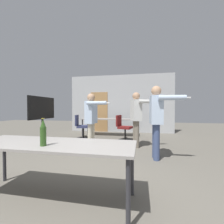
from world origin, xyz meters
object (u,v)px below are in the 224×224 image
(person_right_polo, at_px, (157,115))
(beer_bottle, at_px, (43,133))
(office_chair_far_right, at_px, (123,128))
(person_far_watching, at_px, (92,116))
(tv_screen, at_px, (42,115))
(office_chair_side_rolled, at_px, (81,127))
(person_near_casual, at_px, (137,114))

(person_right_polo, relative_size, beer_bottle, 5.19)
(person_right_polo, distance_m, office_chair_far_right, 2.27)
(person_far_watching, relative_size, person_right_polo, 0.93)
(tv_screen, bearing_deg, office_chair_side_rolled, -30.49)
(office_chair_side_rolled, height_order, office_chair_far_right, office_chair_far_right)
(person_near_casual, xyz_separation_m, office_chair_side_rolled, (-2.20, 0.93, -0.58))
(person_near_casual, bearing_deg, person_far_watching, -78.85)
(person_far_watching, xyz_separation_m, person_near_casual, (1.21, 0.72, 0.04))
(office_chair_side_rolled, bearing_deg, beer_bottle, 4.39)
(beer_bottle, bearing_deg, office_chair_side_rolled, 106.52)
(office_chair_far_right, bearing_deg, beer_bottle, 6.65)
(person_right_polo, xyz_separation_m, beer_bottle, (-1.51, -2.07, -0.13))
(person_near_casual, bearing_deg, tv_screen, -101.82)
(person_right_polo, height_order, office_chair_side_rolled, person_right_polo)
(person_near_casual, distance_m, beer_bottle, 3.26)
(tv_screen, relative_size, office_chair_far_right, 1.66)
(person_far_watching, distance_m, person_near_casual, 1.41)
(tv_screen, height_order, person_far_watching, person_far_watching)
(office_chair_side_rolled, bearing_deg, person_far_watching, 18.86)
(tv_screen, height_order, person_right_polo, person_right_polo)
(person_near_casual, bearing_deg, office_chair_side_rolled, -132.34)
(person_far_watching, xyz_separation_m, office_chair_side_rolled, (-0.99, 1.65, -0.54))
(person_far_watching, bearing_deg, office_chair_far_right, 162.67)
(person_far_watching, distance_m, person_right_polo, 1.74)
(person_near_casual, height_order, beer_bottle, person_near_casual)
(tv_screen, xyz_separation_m, office_chair_side_rolled, (0.78, 1.33, -0.55))
(person_right_polo, height_order, beer_bottle, person_right_polo)
(tv_screen, bearing_deg, person_right_polo, -100.16)
(person_near_casual, bearing_deg, person_right_polo, 6.65)
(person_far_watching, relative_size, person_near_casual, 0.95)
(office_chair_side_rolled, relative_size, beer_bottle, 2.82)
(person_far_watching, relative_size, beer_bottle, 4.84)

